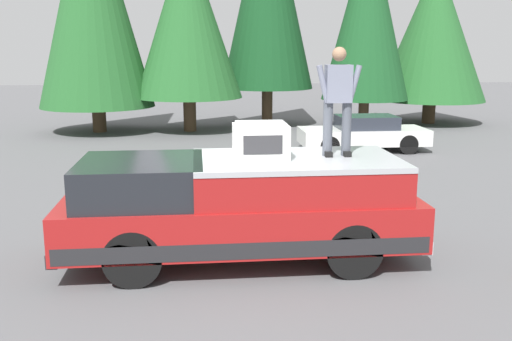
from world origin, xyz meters
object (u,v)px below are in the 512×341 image
object	(u,v)px
pickup_truck	(241,207)
compressor_unit	(261,140)
person_on_truck_bed	(338,99)
parked_car_white	(364,133)

from	to	relation	value
pickup_truck	compressor_unit	size ratio (longest dim) A/B	6.60
compressor_unit	person_on_truck_bed	bearing A→B (deg)	-85.72
pickup_truck	person_on_truck_bed	world-z (taller)	person_on_truck_bed
compressor_unit	parked_car_white	xyz separation A→B (m)	(9.45, -4.44, -1.35)
compressor_unit	parked_car_white	distance (m)	10.53
pickup_truck	compressor_unit	xyz separation A→B (m)	(0.02, -0.31, 1.05)
pickup_truck	compressor_unit	distance (m)	1.10
pickup_truck	compressor_unit	world-z (taller)	compressor_unit
parked_car_white	person_on_truck_bed	bearing A→B (deg)	161.01
pickup_truck	person_on_truck_bed	bearing A→B (deg)	-85.97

